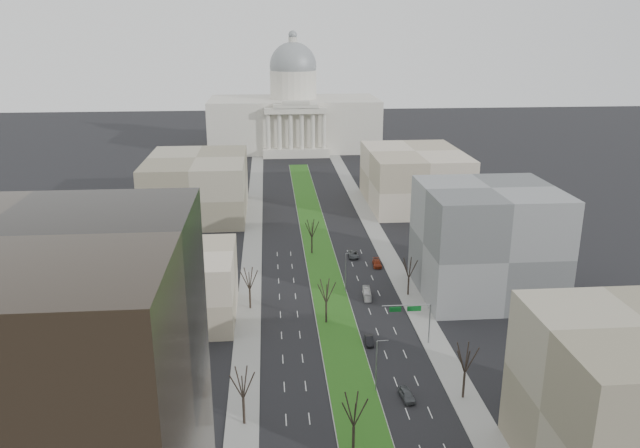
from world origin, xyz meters
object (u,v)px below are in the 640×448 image
car_red (377,263)px  car_grey_near (407,395)px  car_grey_far (353,254)px  box_van (367,294)px  car_black (369,340)px

car_red → car_grey_near: bearing=-91.0°
car_red → car_grey_far: bearing=130.6°
car_grey_near → box_van: (-0.20, 39.19, 0.12)m
car_black → box_van: (2.82, 20.74, 0.22)m
car_grey_near → car_red: (5.18, 57.50, -0.03)m
box_van → car_grey_near: bearing=-85.1°
car_red → box_van: box_van is taller
car_grey_near → car_black: size_ratio=1.11×
car_black → car_red: size_ratio=0.80×
box_van → car_red: bearing=78.2°
car_red → car_black: bearing=-97.7°
car_red → box_van: bearing=-102.2°
car_black → box_van: size_ratio=0.64×
car_grey_near → car_red: car_grey_near is taller
car_grey_near → car_black: (-3.02, 18.45, -0.10)m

